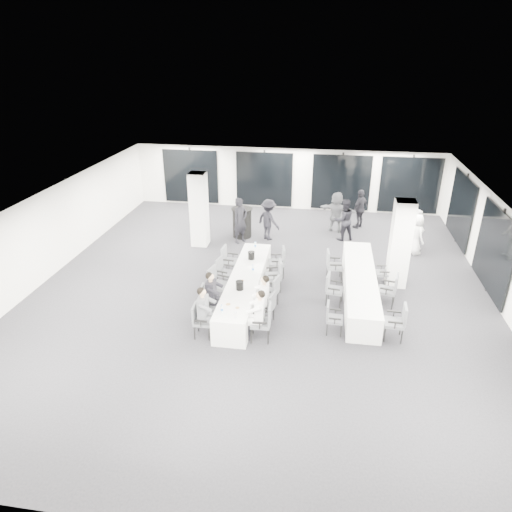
{
  "coord_description": "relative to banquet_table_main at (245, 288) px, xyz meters",
  "views": [
    {
      "loc": [
        1.78,
        -12.44,
        6.96
      ],
      "look_at": [
        -0.12,
        -0.2,
        1.23
      ],
      "focal_mm": 32.0,
      "sensor_mm": 36.0,
      "label": 1
    }
  ],
  "objects": [
    {
      "name": "seated_guest_a",
      "position": [
        -0.67,
        -2.06,
        0.44
      ],
      "size": [
        0.5,
        0.38,
        1.44
      ],
      "rotation": [
        0.0,
        0.0,
        -1.57
      ],
      "color": "#55575C",
      "rests_on": "floor"
    },
    {
      "name": "room",
      "position": [
        1.26,
        1.77,
        1.01
      ],
      "size": [
        14.04,
        16.04,
        2.84
      ],
      "color": "black",
      "rests_on": "ground"
    },
    {
      "name": "chair_main_right_near",
      "position": [
        0.84,
        -1.98,
        0.21
      ],
      "size": [
        0.54,
        0.6,
        1.02
      ],
      "rotation": [
        0.0,
        0.0,
        1.63
      ],
      "color": "#494B50",
      "rests_on": "floor"
    },
    {
      "name": "chair_main_left_second",
      "position": [
        -0.84,
        -1.21,
        0.2
      ],
      "size": [
        0.54,
        0.59,
        1.0
      ],
      "rotation": [
        0.0,
        0.0,
        -1.51
      ],
      "color": "#494B50",
      "rests_on": "floor"
    },
    {
      "name": "ice_bucket_far",
      "position": [
        -0.02,
        1.25,
        0.5
      ],
      "size": [
        0.22,
        0.22,
        0.25
      ],
      "primitive_type": "cylinder",
      "color": "black",
      "rests_on": "banquet_table_main"
    },
    {
      "name": "chair_main_right_second",
      "position": [
        0.83,
        -1.18,
        0.15
      ],
      "size": [
        0.56,
        0.59,
        0.92
      ],
      "rotation": [
        0.0,
        0.0,
        1.33
      ],
      "color": "#494B50",
      "rests_on": "floor"
    },
    {
      "name": "chair_main_left_mid",
      "position": [
        -0.84,
        -0.15,
        0.22
      ],
      "size": [
        0.64,
        0.66,
        1.04
      ],
      "rotation": [
        0.0,
        0.0,
        -1.82
      ],
      "color": "#494B50",
      "rests_on": "floor"
    },
    {
      "name": "water_bottle_a",
      "position": [
        -0.24,
        -2.03,
        0.48
      ],
      "size": [
        0.07,
        0.07,
        0.21
      ],
      "primitive_type": "cylinder",
      "color": "silver",
      "rests_on": "banquet_table_main"
    },
    {
      "name": "banquet_table_main",
      "position": [
        0.0,
        0.0,
        0.0
      ],
      "size": [
        0.9,
        5.0,
        0.75
      ],
      "primitive_type": "cube",
      "color": "silver",
      "rests_on": "floor"
    },
    {
      "name": "chair_main_right_far",
      "position": [
        0.84,
        1.67,
        0.2
      ],
      "size": [
        0.59,
        0.63,
        1.01
      ],
      "rotation": [
        0.0,
        0.0,
        1.76
      ],
      "color": "#494B50",
      "rests_on": "floor"
    },
    {
      "name": "chair_side_left_near",
      "position": [
        2.57,
        -1.38,
        0.12
      ],
      "size": [
        0.46,
        0.51,
        0.87
      ],
      "rotation": [
        0.0,
        0.0,
        -1.61
      ],
      "color": "#494B50",
      "rests_on": "floor"
    },
    {
      "name": "plate_b",
      "position": [
        0.11,
        -1.78,
        0.39
      ],
      "size": [
        0.18,
        0.18,
        0.03
      ],
      "color": "white",
      "rests_on": "banquet_table_main"
    },
    {
      "name": "chair_side_right_far",
      "position": [
        4.22,
        1.57,
        0.12
      ],
      "size": [
        0.48,
        0.52,
        0.86
      ],
      "rotation": [
        0.0,
        0.0,
        1.69
      ],
      "color": "#494B50",
      "rests_on": "floor"
    },
    {
      "name": "chair_side_right_mid",
      "position": [
        4.23,
        0.28,
        0.2
      ],
      "size": [
        0.61,
        0.64,
        1.0
      ],
      "rotation": [
        0.0,
        0.0,
        1.34
      ],
      "color": "#494B50",
      "rests_on": "floor"
    },
    {
      "name": "chair_side_left_far",
      "position": [
        2.55,
        1.65,
        0.21
      ],
      "size": [
        0.56,
        0.61,
        1.02
      ],
      "rotation": [
        0.0,
        0.0,
        -1.49
      ],
      "color": "#494B50",
      "rests_on": "floor"
    },
    {
      "name": "standing_guest_d",
      "position": [
        3.66,
        6.6,
        0.56
      ],
      "size": [
        1.14,
        1.25,
        1.87
      ],
      "primitive_type": "imported",
      "rotation": [
        0.0,
        0.0,
        4.09
      ],
      "color": "black",
      "rests_on": "floor"
    },
    {
      "name": "wine_glass",
      "position": [
        0.15,
        -2.23,
        0.51
      ],
      "size": [
        0.07,
        0.07,
        0.19
      ],
      "color": "silver",
      "rests_on": "banquet_table_main"
    },
    {
      "name": "column_left",
      "position": [
        -2.43,
        3.86,
        1.02
      ],
      "size": [
        0.6,
        0.6,
        2.8
      ],
      "primitive_type": "cube",
      "color": "white",
      "rests_on": "floor"
    },
    {
      "name": "cocktail_table",
      "position": [
        -0.99,
        4.89,
        0.22
      ],
      "size": [
        0.85,
        0.85,
        1.17
      ],
      "color": "black",
      "rests_on": "floor"
    },
    {
      "name": "standing_guest_c",
      "position": [
        0.08,
        4.78,
        0.54
      ],
      "size": [
        1.31,
        1.2,
        1.84
      ],
      "primitive_type": "imported",
      "rotation": [
        0.0,
        0.0,
        2.49
      ],
      "color": "black",
      "rests_on": "floor"
    },
    {
      "name": "plate_c",
      "position": [
        -0.04,
        -0.27,
        0.39
      ],
      "size": [
        0.18,
        0.18,
        0.03
      ],
      "color": "white",
      "rests_on": "banquet_table_main"
    },
    {
      "name": "seated_guest_d",
      "position": [
        0.67,
        -1.16,
        0.44
      ],
      "size": [
        0.5,
        0.38,
        1.44
      ],
      "rotation": [
        0.0,
        0.0,
        1.57
      ],
      "color": "white",
      "rests_on": "floor"
    },
    {
      "name": "standing_guest_e",
      "position": [
        5.54,
        4.25,
        0.48
      ],
      "size": [
        0.8,
        0.96,
        1.7
      ],
      "primitive_type": "imported",
      "rotation": [
        0.0,
        0.0,
        2.01
      ],
      "color": "white",
      "rests_on": "floor"
    },
    {
      "name": "standing_guest_a",
      "position": [
        -0.95,
        4.31,
        0.63
      ],
      "size": [
        0.92,
        0.94,
        2.01
      ],
      "primitive_type": "imported",
      "rotation": [
        0.0,
        0.0,
        0.89
      ],
      "color": "black",
      "rests_on": "floor"
    },
    {
      "name": "plate_a",
      "position": [
        -0.16,
        -1.65,
        0.39
      ],
      "size": [
        0.21,
        0.21,
        0.03
      ],
      "color": "white",
      "rests_on": "banquet_table_main"
    },
    {
      "name": "ice_bucket_near",
      "position": [
        -0.02,
        -0.77,
        0.5
      ],
      "size": [
        0.22,
        0.22,
        0.25
      ],
      "primitive_type": "cylinder",
      "color": "black",
      "rests_on": "banquet_table_main"
    },
    {
      "name": "standing_guest_g",
      "position": [
        -3.17,
        5.96,
        0.58
      ],
      "size": [
        0.86,
        0.79,
        1.91
      ],
      "primitive_type": "imported",
      "rotation": [
        0.0,
        0.0,
        -0.4
      ],
      "color": "#55575C",
      "rests_on": "floor"
    },
    {
      "name": "chair_main_right_fourth",
      "position": [
        0.83,
        0.7,
        0.2
      ],
      "size": [
        0.61,
        0.64,
        1.0
      ],
      "rotation": [
        0.0,
        0.0,
        1.82
      ],
      "color": "#494B50",
      "rests_on": "floor"
    },
    {
      "name": "standing_guest_h",
      "position": [
        5.58,
        4.78,
        0.49
      ],
      "size": [
        0.95,
        0.96,
        1.73
      ],
      "primitive_type": "imported",
      "rotation": [
        0.0,
        0.0,
        2.33
      ],
      "color": "white",
      "rests_on": "floor"
    },
    {
      "name": "chair_main_left_near",
      "position": [
        -0.83,
        -2.07,
        0.15
      ],
      "size": [
        0.48,
        0.53,
        0.92
      ],
      "rotation": [
        0.0,
        0.0,
        -1.54
      ],
      "color": "#494B50",
      "rests_on": "floor"
    },
    {
      "name": "chair_main_left_fourth",
      "position": [
        -0.83,
        0.73,
        0.16
      ],
      "size": [
        0.57,
        0.6,
        0.94
      ],
      "rotation": [
        0.0,
        0.0,
        -1.8
      ],
      "color": "#494B50",
      "rests_on": "floor"
    },
    {
      "name": "column_right",
      "position": [
        4.57,
        1.66,
        1.02
      ],
      "size": [
        0.6,
        0.6,
        2.8
      ],
      "primitive_type": "cube",
      "color": "white",
      "rests_on": "floor"
    },
    {
      "name": "standing_guest_b",
      "position": [
        2.98,
        5.17,
        0.56
      ],
      "size": [
        1.05,
        0.86,
        1.88
      ],
      "primitive_type": "imported",
      "rotation": [
        0.0,
        0.0,
        3.54
      ],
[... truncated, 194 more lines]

